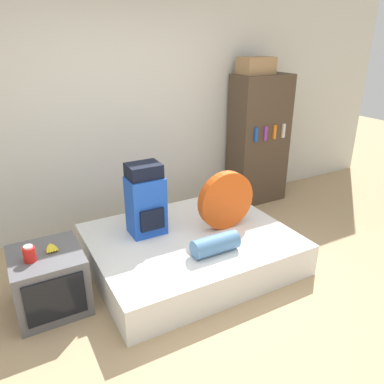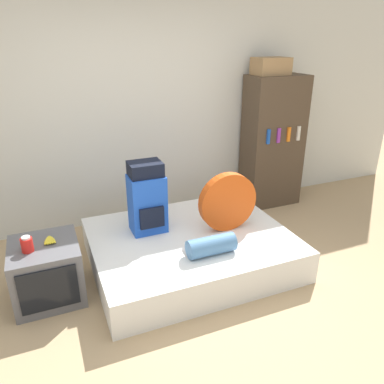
{
  "view_description": "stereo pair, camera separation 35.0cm",
  "coord_description": "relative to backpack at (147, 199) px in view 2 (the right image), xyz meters",
  "views": [
    {
      "loc": [
        -1.37,
        -1.98,
        2.13
      ],
      "look_at": [
        0.19,
        0.85,
        0.77
      ],
      "focal_mm": 35.0,
      "sensor_mm": 36.0,
      "label": 1
    },
    {
      "loc": [
        -1.05,
        -2.13,
        2.13
      ],
      "look_at": [
        0.19,
        0.85,
        0.77
      ],
      "focal_mm": 35.0,
      "sensor_mm": 36.0,
      "label": 2
    }
  ],
  "objects": [
    {
      "name": "ground_plane",
      "position": [
        0.18,
        -1.1,
        -0.66
      ],
      "size": [
        16.0,
        16.0,
        0.0
      ],
      "primitive_type": "plane",
      "color": "tan"
    },
    {
      "name": "wall_back",
      "position": [
        0.18,
        1.0,
        0.64
      ],
      "size": [
        8.0,
        0.05,
        2.6
      ],
      "color": "silver",
      "rests_on": "ground_plane"
    },
    {
      "name": "bed",
      "position": [
        0.35,
        -0.25,
        -0.5
      ],
      "size": [
        1.89,
        1.53,
        0.32
      ],
      "color": "white",
      "rests_on": "ground_plane"
    },
    {
      "name": "backpack",
      "position": [
        0.0,
        0.0,
        0.0
      ],
      "size": [
        0.34,
        0.3,
        0.71
      ],
      "color": "blue",
      "rests_on": "bed"
    },
    {
      "name": "tent_bag",
      "position": [
        0.73,
        -0.28,
        -0.05
      ],
      "size": [
        0.59,
        0.1,
        0.59
      ],
      "color": "#D14C14",
      "rests_on": "bed"
    },
    {
      "name": "sleeping_roll",
      "position": [
        0.39,
        -0.65,
        -0.26
      ],
      "size": [
        0.44,
        0.17,
        0.17
      ],
      "color": "teal",
      "rests_on": "bed"
    },
    {
      "name": "television",
      "position": [
        -0.99,
        -0.26,
        -0.41
      ],
      "size": [
        0.56,
        0.6,
        0.51
      ],
      "color": "#5B5B60",
      "rests_on": "ground_plane"
    },
    {
      "name": "canister",
      "position": [
        -1.1,
        -0.32,
        -0.09
      ],
      "size": [
        0.09,
        0.09,
        0.13
      ],
      "color": "red",
      "rests_on": "television"
    },
    {
      "name": "banana_bunch",
      "position": [
        -0.93,
        -0.22,
        -0.13
      ],
      "size": [
        0.12,
        0.15,
        0.03
      ],
      "color": "yellow",
      "rests_on": "television"
    },
    {
      "name": "bookshelf",
      "position": [
        1.91,
        0.72,
        0.18
      ],
      "size": [
        0.74,
        0.44,
        1.68
      ],
      "color": "#473828",
      "rests_on": "ground_plane"
    },
    {
      "name": "cardboard_box",
      "position": [
        1.8,
        0.74,
        1.12
      ],
      "size": [
        0.41,
        0.29,
        0.2
      ],
      "color": "#99754C",
      "rests_on": "bookshelf"
    }
  ]
}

